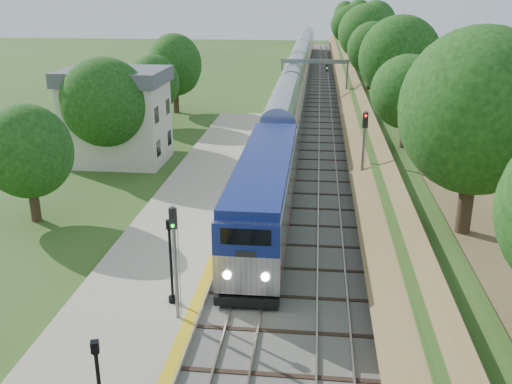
# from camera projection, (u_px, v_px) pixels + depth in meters

# --- Properties ---
(trackbed) EXTENTS (9.50, 170.00, 0.28)m
(trackbed) POSITION_uv_depth(u_px,v_px,m) (310.00, 102.00, 76.37)
(trackbed) COLOR #4C4944
(trackbed) RESTS_ON ground
(platform) EXTENTS (6.40, 68.00, 0.38)m
(platform) POSITION_uv_depth(u_px,v_px,m) (183.00, 226.00, 35.83)
(platform) COLOR #ACA28A
(platform) RESTS_ON ground
(yellow_stripe) EXTENTS (0.55, 68.00, 0.01)m
(yellow_stripe) POSITION_uv_depth(u_px,v_px,m) (227.00, 225.00, 35.48)
(yellow_stripe) COLOR gold
(yellow_stripe) RESTS_ON platform
(embankment) EXTENTS (10.64, 170.00, 11.70)m
(embankment) POSITION_uv_depth(u_px,v_px,m) (374.00, 89.00, 74.90)
(embankment) COLOR brown
(embankment) RESTS_ON ground
(station_building) EXTENTS (8.60, 6.60, 8.00)m
(station_building) POSITION_uv_depth(u_px,v_px,m) (117.00, 116.00, 48.53)
(station_building) COLOR silver
(station_building) RESTS_ON ground
(signal_gantry) EXTENTS (8.40, 0.38, 6.20)m
(signal_gantry) POSITION_uv_depth(u_px,v_px,m) (314.00, 71.00, 70.04)
(signal_gantry) COLOR slate
(signal_gantry) RESTS_ON ground
(trees_behind_platform) EXTENTS (7.82, 53.32, 7.21)m
(trees_behind_platform) POSITION_uv_depth(u_px,v_px,m) (111.00, 138.00, 39.35)
(trees_behind_platform) COLOR #332316
(trees_behind_platform) RESTS_ON ground
(train) EXTENTS (3.13, 125.29, 4.60)m
(train) POSITION_uv_depth(u_px,v_px,m) (298.00, 76.00, 83.44)
(train) COLOR black
(train) RESTS_ON trackbed
(lamppost_far) EXTENTS (0.41, 0.41, 4.13)m
(lamppost_far) POSITION_uv_depth(u_px,v_px,m) (171.00, 266.00, 26.11)
(lamppost_far) COLOR black
(lamppost_far) RESTS_ON platform
(signal_platform) EXTENTS (0.31, 0.25, 5.33)m
(signal_platform) POSITION_uv_depth(u_px,v_px,m) (175.00, 251.00, 24.37)
(signal_platform) COLOR slate
(signal_platform) RESTS_ON platform
(signal_farside) EXTENTS (0.35, 0.28, 6.46)m
(signal_farside) POSITION_uv_depth(u_px,v_px,m) (364.00, 147.00, 38.77)
(signal_farside) COLOR slate
(signal_farside) RESTS_ON ground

